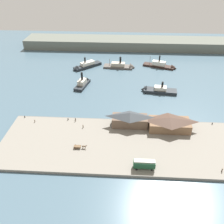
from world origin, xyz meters
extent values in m
plane|color=#476070|center=(0.00, 0.00, 0.00)|extent=(320.00, 320.00, 0.00)
cube|color=gray|center=(0.00, -22.00, 0.60)|extent=(110.00, 36.00, 1.20)
cube|color=#666159|center=(0.00, -3.60, 0.50)|extent=(110.00, 0.80, 1.00)
cube|color=brown|center=(2.52, -8.24, 3.71)|extent=(16.91, 7.13, 5.01)
pyramid|color=#33383D|center=(2.52, -8.24, 7.30)|extent=(17.25, 7.49, 2.18)
cube|color=brown|center=(21.26, -9.92, 3.46)|extent=(19.23, 9.33, 4.52)
pyramid|color=#473328|center=(21.26, -9.92, 6.74)|extent=(19.61, 9.79, 2.04)
cube|color=#1E4C2D|center=(8.11, -35.93, 3.43)|extent=(8.45, 2.69, 2.66)
cube|color=beige|center=(8.11, -35.93, 5.01)|extent=(8.12, 1.88, 0.50)
cylinder|color=black|center=(11.07, -34.58, 1.65)|extent=(0.90, 0.18, 0.90)
cylinder|color=black|center=(11.07, -37.27, 1.65)|extent=(0.90, 0.18, 0.90)
cylinder|color=black|center=(5.15, -34.58, 1.65)|extent=(0.90, 0.18, 0.90)
cylinder|color=black|center=(5.15, -37.27, 1.65)|extent=(0.90, 0.18, 0.90)
cube|color=brown|center=(-19.96, -26.00, 2.05)|extent=(2.97, 1.48, 0.50)
cylinder|color=#4C3828|center=(-20.85, -25.26, 1.80)|extent=(1.20, 0.10, 1.20)
cylinder|color=#4C3828|center=(-20.85, -26.74, 1.80)|extent=(1.20, 0.10, 1.20)
ellipsoid|color=#7A6651|center=(-17.08, -26.00, 2.30)|extent=(2.00, 0.70, 0.90)
ellipsoid|color=#7A6651|center=(-15.98, -26.00, 2.85)|extent=(0.70, 0.32, 0.44)
cylinder|color=#7A6651|center=(-16.48, -25.80, 1.70)|extent=(0.16, 0.16, 1.00)
cylinder|color=#7A6651|center=(-16.48, -26.20, 1.70)|extent=(0.16, 0.16, 1.00)
cylinder|color=#7A6651|center=(-17.68, -25.80, 1.70)|extent=(0.16, 0.16, 1.00)
cylinder|color=#7A6651|center=(-17.68, -26.20, 1.70)|extent=(0.16, 0.16, 1.00)
cylinder|color=#4C3D33|center=(38.05, -35.91, 1.91)|extent=(0.42, 0.42, 1.43)
sphere|color=#CCA889|center=(38.05, -35.91, 2.76)|extent=(0.26, 0.26, 0.26)
cylinder|color=#6B5B4C|center=(-19.81, -11.53, 1.95)|extent=(0.44, 0.44, 1.49)
sphere|color=#CCA889|center=(-19.81, -11.53, 2.83)|extent=(0.27, 0.27, 0.27)
cylinder|color=#6B5B4C|center=(-44.54, -8.47, 1.87)|extent=(0.39, 0.39, 1.33)
sphere|color=#CCA889|center=(-44.54, -8.47, 2.66)|extent=(0.24, 0.24, 0.24)
cylinder|color=#6B5B4C|center=(-24.46, -6.57, 1.86)|extent=(0.39, 0.39, 1.32)
sphere|color=#CCA889|center=(-24.46, -6.57, 2.64)|extent=(0.24, 0.24, 0.24)
cylinder|color=black|center=(-24.70, -5.32, 1.65)|extent=(0.44, 0.44, 0.90)
cylinder|color=black|center=(-28.44, -5.60, 1.65)|extent=(0.44, 0.44, 0.90)
cylinder|color=black|center=(-51.00, -4.84, 1.65)|extent=(0.44, 0.44, 0.90)
cylinder|color=black|center=(43.17, -5.08, 1.65)|extent=(0.44, 0.44, 0.90)
cube|color=#23282D|center=(-27.59, 33.26, 0.87)|extent=(8.83, 16.21, 1.75)
cone|color=#23282D|center=(-25.87, 40.74, 0.87)|extent=(5.47, 3.81, 4.98)
cube|color=beige|center=(-27.59, 33.26, 3.16)|extent=(5.43, 7.53, 2.83)
cylinder|color=black|center=(-27.51, 33.57, 6.97)|extent=(1.32, 1.32, 4.79)
cylinder|color=brown|center=(-28.62, 28.76, 4.49)|extent=(0.24, 0.24, 5.49)
cube|color=black|center=(24.46, 67.44, 0.73)|extent=(23.50, 12.60, 1.46)
cone|color=black|center=(35.31, 63.79, 0.73)|extent=(5.51, 6.09, 5.04)
cube|color=silver|center=(24.46, 67.44, 2.97)|extent=(10.39, 6.82, 3.02)
cylinder|color=black|center=(24.53, 67.41, 6.73)|extent=(1.04, 1.04, 4.50)
cylinder|color=brown|center=(17.94, 69.62, 4.44)|extent=(0.24, 0.24, 5.96)
cube|color=#23282D|center=(21.31, 28.10, 0.96)|extent=(20.46, 8.36, 1.91)
cone|color=#23282D|center=(11.42, 29.20, 0.96)|extent=(4.18, 5.94, 5.58)
cube|color=beige|center=(21.31, 28.10, 2.92)|extent=(7.66, 5.08, 2.02)
cylinder|color=black|center=(22.24, 28.00, 5.55)|extent=(1.25, 1.25, 3.24)
cube|color=#23282D|center=(-28.58, 64.08, 0.95)|extent=(19.97, 18.72, 1.89)
cone|color=#23282D|center=(-36.73, 56.77, 0.95)|extent=(6.24, 6.32, 4.95)
cube|color=silver|center=(-28.58, 64.08, 3.04)|extent=(10.66, 10.19, 2.30)
cylinder|color=black|center=(-30.12, 62.70, 6.12)|extent=(1.15, 1.15, 3.85)
cube|color=#514C47|center=(-5.79, 64.57, 0.68)|extent=(21.73, 8.42, 1.37)
cone|color=#514C47|center=(4.84, 63.83, 0.68)|extent=(4.26, 6.51, 6.25)
cube|color=#B2A893|center=(-5.79, 64.57, 2.59)|extent=(10.14, 5.27, 2.45)
cylinder|color=black|center=(-4.21, 64.46, 6.06)|extent=(1.41, 1.41, 4.49)
cylinder|color=brown|center=(-12.16, 65.02, 3.91)|extent=(0.24, 0.24, 5.09)
cube|color=#60665B|center=(0.00, 110.00, 4.00)|extent=(180.00, 24.00, 8.00)
camera|label=1|loc=(-0.47, -102.02, 71.53)|focal=38.28mm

